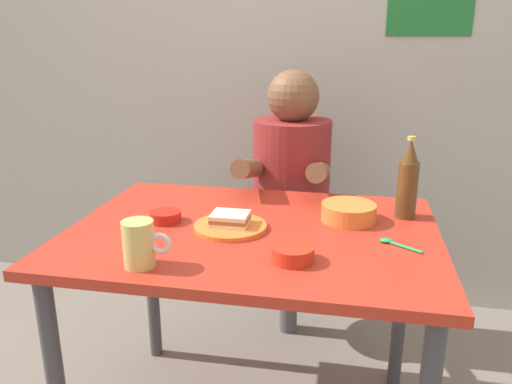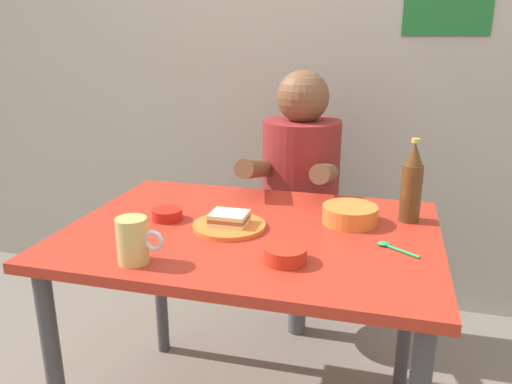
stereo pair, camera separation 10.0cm
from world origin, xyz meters
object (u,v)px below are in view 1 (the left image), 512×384
dining_table (253,257)px  beer_bottle (408,181)px  beer_mug (140,244)px  plate_orange (230,227)px  sandwich (230,219)px  soup_bowl_orange (349,211)px  person_seated (291,170)px  stool (289,260)px

dining_table → beer_bottle: size_ratio=4.20×
beer_mug → dining_table: bearing=53.6°
plate_orange → sandwich: size_ratio=2.00×
plate_orange → soup_bowl_orange: (0.35, 0.14, 0.02)m
dining_table → sandwich: sandwich is taller
dining_table → plate_orange: plate_orange is taller
dining_table → plate_orange: size_ratio=5.00×
person_seated → sandwich: bearing=-99.1°
plate_orange → beer_mug: size_ratio=1.75×
plate_orange → dining_table: bearing=13.4°
stool → beer_bottle: size_ratio=1.72×
sandwich → soup_bowl_orange: size_ratio=0.65×
plate_orange → beer_mug: (-0.16, -0.29, 0.05)m
plate_orange → soup_bowl_orange: size_ratio=1.29×
sandwich → soup_bowl_orange: soup_bowl_orange is taller
beer_bottle → sandwich: bearing=-158.3°
dining_table → beer_bottle: bearing=22.8°
stool → soup_bowl_orange: size_ratio=2.65×
person_seated → dining_table: bearing=-93.4°
plate_orange → beer_bottle: size_ratio=0.84×
stool → dining_table: bearing=-93.3°
stool → sandwich: sandwich is taller
person_seated → beer_mug: size_ratio=5.71×
sandwich → beer_mug: beer_mug is taller
dining_table → plate_orange: bearing=-166.6°
sandwich → beer_bottle: size_ratio=0.42×
stool → beer_bottle: (0.42, -0.44, 0.51)m
person_seated → plate_orange: person_seated is taller
sandwich → beer_mug: (-0.16, -0.29, 0.03)m
dining_table → soup_bowl_orange: size_ratio=6.47×
person_seated → sandwich: 0.64m
stool → sandwich: size_ratio=4.09×
beer_mug → soup_bowl_orange: 0.67m
beer_mug → sandwich: bearing=61.2°
person_seated → beer_bottle: bearing=-45.3°
dining_table → beer_bottle: (0.46, 0.19, 0.21)m
person_seated → beer_bottle: (0.42, -0.43, 0.09)m
stool → beer_mug: 1.07m
sandwich → beer_bottle: (0.52, 0.21, 0.09)m
person_seated → soup_bowl_orange: 0.55m
person_seated → sandwich: size_ratio=6.54×
dining_table → sandwich: size_ratio=10.00×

